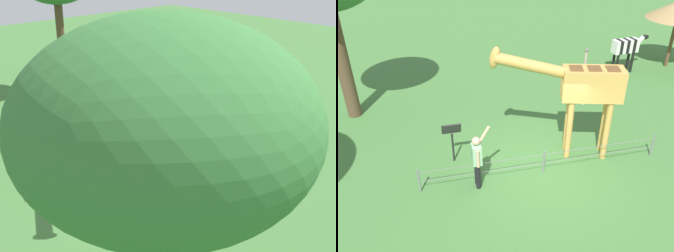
{
  "view_description": "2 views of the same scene",
  "coord_description": "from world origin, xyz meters",
  "views": [
    {
      "loc": [
        9.11,
        -7.84,
        6.87
      ],
      "look_at": [
        0.41,
        0.45,
        1.97
      ],
      "focal_mm": 48.6,
      "sensor_mm": 36.0,
      "label": 1
    },
    {
      "loc": [
        2.99,
        7.9,
        6.56
      ],
      "look_at": [
        0.98,
        -0.31,
        1.4
      ],
      "focal_mm": 38.14,
      "sensor_mm": 36.0,
      "label": 2
    }
  ],
  "objects": [
    {
      "name": "ground_plane",
      "position": [
        0.0,
        0.0,
        0.0
      ],
      "size": [
        60.0,
        60.0,
        0.0
      ],
      "primitive_type": "plane",
      "color": "#427538"
    },
    {
      "name": "giraffe",
      "position": [
        -1.23,
        -0.48,
        2.24
      ],
      "size": [
        3.77,
        1.52,
        3.44
      ],
      "color": "gold",
      "rests_on": "ground_plane"
    },
    {
      "name": "visitor",
      "position": [
        1.93,
        0.33,
        0.9
      ],
      "size": [
        0.53,
        0.58,
        1.78
      ],
      "color": "black",
      "rests_on": "ground_plane"
    },
    {
      "name": "tree_east",
      "position": [
        5.69,
        -4.64,
        4.91
      ],
      "size": [
        3.47,
        3.47,
        6.21
      ],
      "color": "brown",
      "rests_on": "ground_plane"
    },
    {
      "name": "info_sign",
      "position": [
        2.45,
        -0.96,
        0.95
      ],
      "size": [
        0.56,
        0.21,
        1.32
      ],
      "color": "black",
      "rests_on": "ground_plane"
    },
    {
      "name": "wire_fence",
      "position": [
        0.0,
        0.23,
        0.4
      ],
      "size": [
        7.05,
        0.05,
        0.75
      ],
      "color": "slate",
      "rests_on": "ground_plane"
    }
  ]
}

